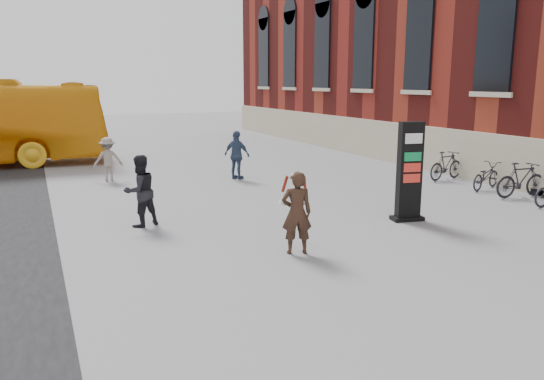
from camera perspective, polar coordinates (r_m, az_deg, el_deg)
name	(u,v)px	position (r m, az deg, el deg)	size (l,w,h in m)	color
ground	(303,246)	(11.92, 3.40, -6.02)	(100.00, 100.00, 0.00)	#9E9EA3
info_pylon	(409,172)	(14.23, 14.56, 1.90)	(0.90, 0.58, 2.60)	black
woman	(297,212)	(11.18, 2.66, -2.35)	(0.80, 0.76, 1.78)	black
pedestrian_a	(140,191)	(13.69, -14.01, -0.10)	(0.88, 0.69, 1.81)	black
pedestrian_b	(108,159)	(20.34, -17.23, 3.18)	(1.04, 0.60, 1.61)	gray
pedestrian_c	(237,155)	(19.81, -3.79, 3.77)	(1.06, 0.44, 1.81)	#364967
bike_5	(521,180)	(18.43, 25.23, 1.00)	(0.53, 1.87, 1.12)	black
bike_6	(486,176)	(19.40, 22.00, 1.42)	(0.60, 1.72, 0.90)	black
bike_7	(446,165)	(20.73, 18.23, 2.53)	(0.51, 1.79, 1.08)	black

